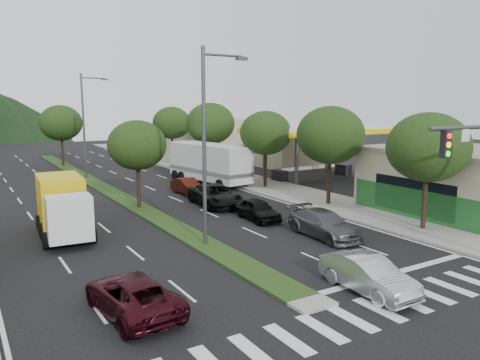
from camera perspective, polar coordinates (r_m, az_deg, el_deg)
ground at (r=18.12m, az=7.82°, el=-14.38°), size 160.00×160.00×0.00m
sidewalk_right at (r=44.85m, az=-0.01°, el=0.14°), size 5.00×90.00×0.15m
median at (r=42.73m, az=-16.64°, el=-0.74°), size 1.60×56.00×0.12m
crosswalk at (r=16.77m, az=12.33°, el=-16.53°), size 19.00×2.20×0.01m
storefront_right at (r=34.62m, az=24.96°, el=-0.27°), size 9.00×10.00×4.00m
gas_canopy at (r=45.74m, az=8.99°, el=5.96°), size 12.20×8.20×5.25m
bldg_right_far at (r=64.42m, az=-3.54°, el=5.19°), size 10.00×16.00×5.20m
tree_r_a at (r=28.25m, az=21.94°, el=3.72°), size 4.60×4.60×6.63m
tree_r_b at (r=33.61m, az=10.95°, el=5.39°), size 4.80×4.80×6.94m
tree_r_c at (r=39.89m, az=3.15°, el=5.73°), size 4.40×4.40×6.48m
tree_r_d at (r=48.42m, az=-3.63°, el=6.87°), size 5.00×5.00×7.17m
tree_r_e at (r=57.45m, az=-8.33°, el=6.90°), size 4.60×4.60×6.71m
tree_med_near at (r=32.66m, az=-12.43°, el=4.16°), size 4.00×4.00×6.02m
tree_med_far at (r=57.79m, az=-21.01°, el=6.50°), size 4.80×4.80×6.94m
streetlight_near at (r=23.47m, az=-3.96°, el=5.22°), size 2.60×0.25×10.00m
streetlight_mid at (r=47.05m, az=-18.30°, el=6.84°), size 2.60×0.25×10.00m
sedan_silver at (r=19.12m, az=15.33°, el=-11.05°), size 1.63×4.34×1.41m
suv_maroon at (r=17.19m, az=-12.96°, el=-13.49°), size 2.58×4.92×1.32m
car_queue_a at (r=29.40m, az=2.17°, el=-3.62°), size 1.86×4.01×1.33m
car_queue_b at (r=26.17m, az=10.21°, el=-5.29°), size 2.20×5.02×1.44m
car_queue_c at (r=37.91m, az=-6.39°, el=-0.77°), size 1.53×3.92×1.27m
car_queue_d at (r=33.42m, az=-3.02°, el=-1.89°), size 3.00×5.65×1.51m
box_truck at (r=27.77m, az=-20.82°, el=-3.22°), size 2.93×6.64×3.20m
motorhome at (r=42.60m, az=-3.80°, el=2.13°), size 4.02×9.68×3.61m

